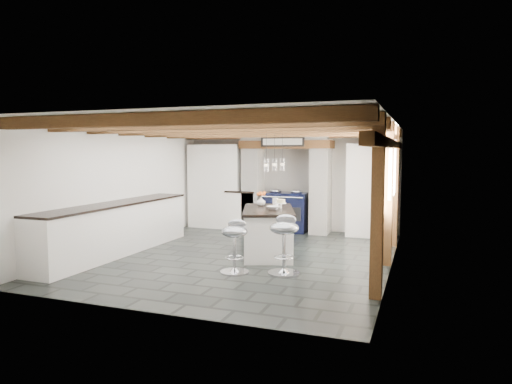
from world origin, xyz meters
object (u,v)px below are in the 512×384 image
(kitchen_island, at_px, (268,231))
(bar_stool_near, at_px, (284,238))
(range_cooker, at_px, (286,211))
(bar_stool_far, at_px, (235,240))

(kitchen_island, distance_m, bar_stool_near, 1.34)
(range_cooker, height_order, bar_stool_far, range_cooker)
(bar_stool_far, bearing_deg, range_cooker, 74.49)
(range_cooker, distance_m, kitchen_island, 2.44)
(range_cooker, xyz_separation_m, bar_stool_near, (1.02, -3.58, 0.09))
(kitchen_island, bearing_deg, range_cooker, 80.02)
(bar_stool_near, bearing_deg, range_cooker, 95.66)
(kitchen_island, height_order, bar_stool_far, kitchen_island)
(kitchen_island, relative_size, bar_stool_near, 2.08)
(range_cooker, distance_m, bar_stool_near, 3.72)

